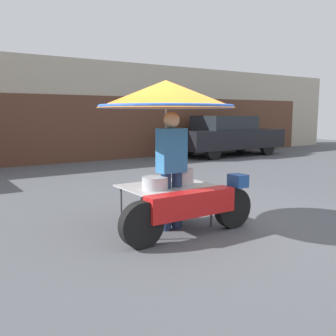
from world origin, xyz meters
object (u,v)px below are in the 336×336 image
Objects in this scene: vendor_motorcycle_cart at (169,113)px; potted_plant at (270,139)px; parked_car at (227,135)px; vendor_person at (172,165)px.

potted_plant is at bearing 35.00° from vendor_motorcycle_cart.
vendor_motorcycle_cart is 12.75m from potted_plant.
potted_plant is (3.41, 0.85, -0.30)m from parked_car.
potted_plant is (10.43, 7.40, -0.43)m from vendor_person.
vendor_person is 0.37× the size of parked_car.
vendor_motorcycle_cart is 2.41× the size of potted_plant.
parked_car is at bearing -165.96° from potted_plant.
parked_car is (7.02, 6.55, -0.13)m from vendor_person.
potted_plant is (10.41, 7.29, -1.13)m from vendor_motorcycle_cart.
parked_car is 3.53m from potted_plant.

